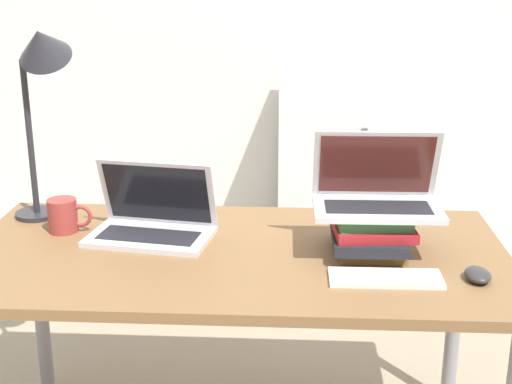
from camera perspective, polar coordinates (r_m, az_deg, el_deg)
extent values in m
cube|color=brown|center=(2.07, -1.67, -5.11)|extent=(1.57, 0.79, 0.03)
cylinder|color=gray|center=(2.67, -16.87, -8.80)|extent=(0.05, 0.05, 0.68)
cylinder|color=gray|center=(2.58, 15.58, -9.67)|extent=(0.05, 0.05, 0.68)
cube|color=silver|center=(2.17, -8.46, -3.55)|extent=(0.39, 0.28, 0.02)
cube|color=#232328|center=(2.16, -8.59, -3.45)|extent=(0.31, 0.16, 0.00)
cube|color=silver|center=(2.20, -7.89, -0.07)|extent=(0.37, 0.13, 0.21)
cube|color=black|center=(2.20, -7.92, -0.14)|extent=(0.33, 0.11, 0.19)
cube|color=olive|center=(2.09, 9.25, -4.22)|extent=(0.19, 0.22, 0.03)
cube|color=black|center=(2.06, 8.93, -3.49)|extent=(0.20, 0.26, 0.03)
cube|color=maroon|center=(2.06, 9.21, -2.67)|extent=(0.24, 0.26, 0.03)
cube|color=#33753D|center=(2.06, 9.14, -1.78)|extent=(0.22, 0.24, 0.04)
cube|color=silver|center=(2.03, 9.66, -1.32)|extent=(0.36, 0.22, 0.02)
cube|color=#232328|center=(2.01, 9.71, -1.20)|extent=(0.29, 0.12, 0.00)
cube|color=silver|center=(2.06, 9.57, 2.24)|extent=(0.36, 0.09, 0.21)
cube|color=#4C1E19|center=(2.06, 9.59, 2.16)|extent=(0.32, 0.07, 0.18)
cube|color=white|center=(1.91, 10.32, -6.80)|extent=(0.30, 0.11, 0.01)
cube|color=silver|center=(1.91, 10.33, -6.61)|extent=(0.27, 0.09, 0.00)
ellipsoid|color=#2D2D2D|center=(1.96, 17.32, -6.34)|extent=(0.07, 0.10, 0.03)
cylinder|color=#9E3833|center=(2.27, -15.21, -1.83)|extent=(0.09, 0.09, 0.10)
torus|color=#9E3833|center=(2.26, -13.84, -1.87)|extent=(0.07, 0.01, 0.07)
cylinder|color=#28282D|center=(2.45, -17.09, -1.68)|extent=(0.14, 0.14, 0.01)
cylinder|color=#28282D|center=(2.38, -17.64, 4.15)|extent=(0.02, 0.02, 0.50)
cone|color=#28282D|center=(2.27, -16.78, 11.27)|extent=(0.16, 0.19, 0.17)
cube|color=white|center=(3.43, 5.74, 1.05)|extent=(0.46, 0.53, 1.04)
cube|color=#4C4C51|center=(3.16, 8.47, 0.46)|extent=(0.02, 0.02, 0.52)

